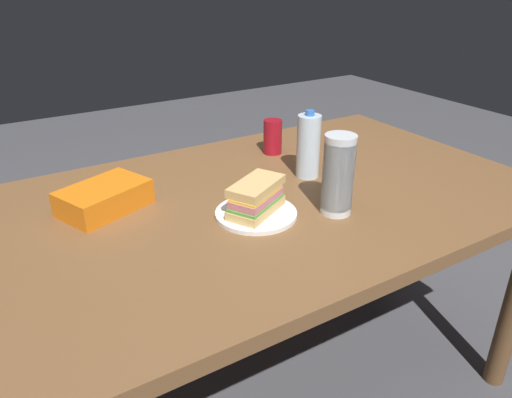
# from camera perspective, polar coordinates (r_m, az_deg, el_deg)

# --- Properties ---
(ground_plane) EXTENTS (8.00, 8.00, 0.00)m
(ground_plane) POSITION_cam_1_polar(r_m,az_deg,el_deg) (1.88, 0.07, -21.45)
(ground_plane) COLOR #4C4C51
(dining_table) EXTENTS (1.70, 0.99, 0.77)m
(dining_table) POSITION_cam_1_polar(r_m,az_deg,el_deg) (1.45, 0.08, -2.90)
(dining_table) COLOR brown
(dining_table) RESTS_ON ground_plane
(paper_plate) EXTENTS (0.22, 0.22, 0.01)m
(paper_plate) POSITION_cam_1_polar(r_m,az_deg,el_deg) (1.31, 0.00, -1.74)
(paper_plate) COLOR white
(paper_plate) RESTS_ON dining_table
(sandwich) EXTENTS (0.20, 0.17, 0.08)m
(sandwich) POSITION_cam_1_polar(r_m,az_deg,el_deg) (1.29, 0.01, 0.19)
(sandwich) COLOR #DBB26B
(sandwich) RESTS_ON paper_plate
(soda_can_red) EXTENTS (0.07, 0.07, 0.12)m
(soda_can_red) POSITION_cam_1_polar(r_m,az_deg,el_deg) (1.73, 1.98, 7.34)
(soda_can_red) COLOR maroon
(soda_can_red) RESTS_ON dining_table
(chip_bag) EXTENTS (0.27, 0.22, 0.07)m
(chip_bag) POSITION_cam_1_polar(r_m,az_deg,el_deg) (1.39, -17.45, 0.14)
(chip_bag) COLOR orange
(chip_bag) RESTS_ON dining_table
(water_bottle_tall) EXTENTS (0.07, 0.07, 0.21)m
(water_bottle_tall) POSITION_cam_1_polar(r_m,az_deg,el_deg) (1.53, 6.19, 6.22)
(water_bottle_tall) COLOR silver
(water_bottle_tall) RESTS_ON dining_table
(plastic_cup_stack) EXTENTS (0.08, 0.08, 0.22)m
(plastic_cup_stack) POSITION_cam_1_polar(r_m,az_deg,el_deg) (1.30, 9.64, 2.80)
(plastic_cup_stack) COLOR silver
(plastic_cup_stack) RESTS_ON dining_table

